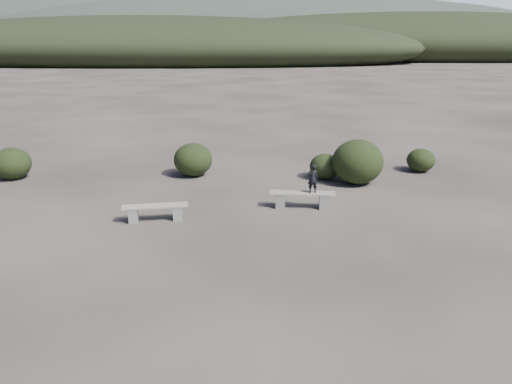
{
  "coord_description": "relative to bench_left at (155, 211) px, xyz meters",
  "views": [
    {
      "loc": [
        0.48,
        -8.79,
        4.96
      ],
      "look_at": [
        0.15,
        3.5,
        1.1
      ],
      "focal_mm": 35.0,
      "sensor_mm": 36.0,
      "label": 1
    }
  ],
  "objects": [
    {
      "name": "ground",
      "position": [
        2.68,
        -4.25,
        -0.28
      ],
      "size": [
        1200.0,
        1200.0,
        0.0
      ],
      "primitive_type": "plane",
      "color": "#2A2521",
      "rests_on": "ground"
    },
    {
      "name": "bench_left",
      "position": [
        0.0,
        0.0,
        0.0
      ],
      "size": [
        1.86,
        0.72,
        0.46
      ],
      "rotation": [
        0.0,
        0.0,
        0.19
      ],
      "color": "slate",
      "rests_on": "ground"
    },
    {
      "name": "bench_right",
      "position": [
        4.17,
        1.21,
        0.02
      ],
      "size": [
        1.98,
        0.51,
        0.49
      ],
      "rotation": [
        0.0,
        0.0,
        -0.05
      ],
      "color": "slate",
      "rests_on": "ground"
    },
    {
      "name": "seated_person",
      "position": [
        4.46,
        1.19,
        0.65
      ],
      "size": [
        0.35,
        0.27,
        0.87
      ],
      "primitive_type": "imported",
      "rotation": [
        0.0,
        0.0,
        3.36
      ],
      "color": "black",
      "rests_on": "bench_right"
    },
    {
      "name": "shrub_b",
      "position": [
        0.37,
        4.75,
        0.33
      ],
      "size": [
        1.42,
        1.42,
        1.21
      ],
      "primitive_type": "ellipsoid",
      "color": "black",
      "rests_on": "ground"
    },
    {
      "name": "shrub_c",
      "position": [
        5.21,
        4.47,
        0.18
      ],
      "size": [
        1.14,
        1.14,
        0.91
      ],
      "primitive_type": "ellipsoid",
      "color": "black",
      "rests_on": "ground"
    },
    {
      "name": "shrub_d",
      "position": [
        6.25,
        3.89,
        0.5
      ],
      "size": [
        1.77,
        1.77,
        1.55
      ],
      "primitive_type": "ellipsoid",
      "color": "black",
      "rests_on": "ground"
    },
    {
      "name": "shrub_e",
      "position": [
        8.95,
        5.57,
        0.16
      ],
      "size": [
        1.06,
        1.06,
        0.88
      ],
      "primitive_type": "ellipsoid",
      "color": "black",
      "rests_on": "ground"
    },
    {
      "name": "shrub_f",
      "position": [
        -6.1,
        4.14,
        0.29
      ],
      "size": [
        1.35,
        1.35,
        1.14
      ],
      "primitive_type": "ellipsoid",
      "color": "black",
      "rests_on": "ground"
    },
    {
      "name": "mountain_ridges",
      "position": [
        -4.8,
        334.81,
        10.56
      ],
      "size": [
        500.0,
        400.0,
        56.0
      ],
      "color": "black",
      "rests_on": "ground"
    }
  ]
}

